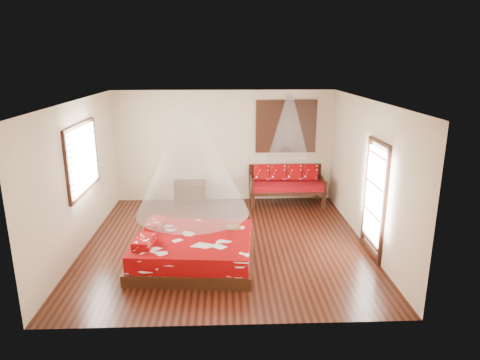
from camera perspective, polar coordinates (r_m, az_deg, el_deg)
name	(u,v)px	position (r m, az deg, el deg)	size (l,w,h in m)	color
room	(225,175)	(8.16, -2.05, 0.69)	(5.54, 5.54, 2.84)	black
bed	(193,250)	(7.78, -6.25, -9.21)	(2.25, 2.07, 0.64)	black
daybed	(286,183)	(10.81, 6.20, -0.41)	(1.85, 0.82, 0.96)	black
storage_chest	(190,193)	(10.86, -6.67, -1.69)	(0.82, 0.61, 0.55)	black
shutter_panel	(286,127)	(10.83, 6.16, 7.11)	(1.52, 0.06, 1.32)	black
window_left	(83,158)	(8.71, -20.22, 2.71)	(0.10, 1.74, 1.34)	black
glazed_door	(374,200)	(8.15, 17.48, -2.50)	(0.08, 1.02, 2.16)	black
wine_tray	(233,225)	(7.98, -0.92, -6.03)	(0.28, 0.28, 0.23)	brown
mosquito_net_main	(191,163)	(7.25, -6.49, 2.31)	(1.95, 1.95, 1.80)	white
mosquito_net_daybed	(289,125)	(10.36, 6.55, 7.25)	(0.97, 0.97, 1.50)	white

